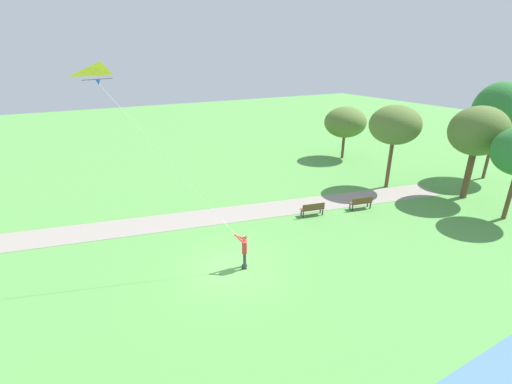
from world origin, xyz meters
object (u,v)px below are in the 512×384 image
(tree_lakeside_far, at_px, (500,111))
(tree_treeline_left, at_px, (345,122))
(tree_horizon_far, at_px, (395,125))
(flying_kite, at_px, (103,75))
(person_kite_flyer, at_px, (244,248))
(park_bench_far_walkway, at_px, (361,202))
(park_bench_near_walkway, at_px, (313,208))
(tree_lakeside_near, at_px, (478,132))

(tree_lakeside_far, xyz_separation_m, tree_treeline_left, (-10.29, -6.16, -1.94))
(tree_horizon_far, xyz_separation_m, tree_treeline_left, (-7.91, 2.55, -1.27))
(flying_kite, distance_m, tree_treeline_left, 24.65)
(person_kite_flyer, distance_m, tree_horizon_far, 15.76)
(tree_treeline_left, bearing_deg, park_bench_far_walkway, -36.00)
(park_bench_near_walkway, bearing_deg, tree_lakeside_near, 76.78)
(park_bench_near_walkway, bearing_deg, tree_horizon_far, 100.10)
(person_kite_flyer, relative_size, tree_horizon_far, 0.29)
(tree_horizon_far, bearing_deg, tree_treeline_left, 162.13)
(tree_horizon_far, bearing_deg, park_bench_near_walkway, -79.90)
(person_kite_flyer, distance_m, tree_lakeside_far, 23.84)
(tree_lakeside_far, bearing_deg, flying_kite, -90.69)
(park_bench_far_walkway, bearing_deg, flying_kite, -90.56)
(person_kite_flyer, bearing_deg, flying_kite, -117.88)
(person_kite_flyer, distance_m, flying_kite, 9.45)
(park_bench_near_walkway, xyz_separation_m, tree_lakeside_near, (2.68, 11.43, 4.25))
(tree_treeline_left, bearing_deg, flying_kite, -65.60)
(park_bench_far_walkway, bearing_deg, person_kite_flyer, -76.42)
(person_kite_flyer, distance_m, tree_treeline_left, 21.36)
(tree_lakeside_near, distance_m, tree_treeline_left, 12.14)
(park_bench_near_walkway, distance_m, tree_horizon_far, 9.37)
(person_kite_flyer, height_order, tree_lakeside_near, tree_lakeside_near)
(flying_kite, relative_size, park_bench_near_walkway, 4.80)
(tree_lakeside_near, height_order, tree_lakeside_far, tree_lakeside_far)
(tree_treeline_left, bearing_deg, park_bench_near_walkway, -48.94)
(flying_kite, relative_size, tree_lakeside_far, 0.97)
(park_bench_near_walkway, relative_size, tree_lakeside_far, 0.20)
(flying_kite, xyz_separation_m, tree_treeline_left, (-9.95, 21.93, -5.29))
(flying_kite, distance_m, tree_lakeside_far, 28.29)
(person_kite_flyer, relative_size, flying_kite, 0.24)
(tree_horizon_far, xyz_separation_m, tree_lakeside_near, (4.15, 3.22, -0.03))
(person_kite_flyer, bearing_deg, park_bench_near_walkway, 115.79)
(park_bench_near_walkway, height_order, tree_horizon_far, tree_horizon_far)
(park_bench_far_walkway, xyz_separation_m, tree_lakeside_near, (1.96, 8.00, 4.25))
(tree_horizon_far, xyz_separation_m, tree_lakeside_far, (2.38, 8.71, 0.68))
(tree_horizon_far, bearing_deg, flying_kite, -83.99)
(tree_treeline_left, bearing_deg, person_kite_flyer, -54.01)
(park_bench_far_walkway, xyz_separation_m, tree_lakeside_far, (0.20, 13.49, 4.95))
(flying_kite, height_order, park_bench_near_walkway, flying_kite)
(flying_kite, height_order, tree_lakeside_far, flying_kite)
(tree_horizon_far, distance_m, tree_lakeside_near, 5.25)
(park_bench_far_walkway, bearing_deg, tree_lakeside_far, 89.16)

